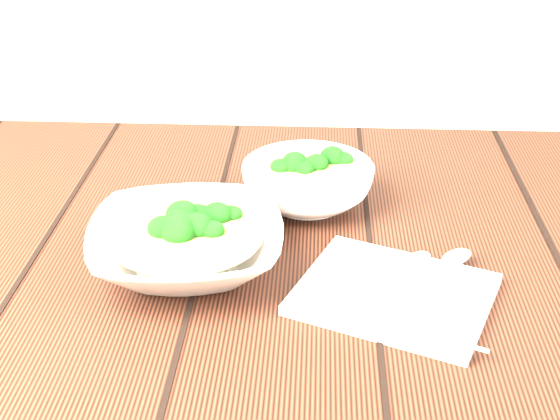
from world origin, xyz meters
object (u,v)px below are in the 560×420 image
table (225,331)px  soup_bowl_front (186,244)px  soup_bowl_back (308,183)px  trivet (194,204)px  napkin (394,294)px

table → soup_bowl_front: size_ratio=4.85×
soup_bowl_front → soup_bowl_back: 0.21m
soup_bowl_front → soup_bowl_back: soup_bowl_front is taller
soup_bowl_front → trivet: bearing=94.9°
soup_bowl_front → trivet: size_ratio=2.41×
table → soup_bowl_back: soup_bowl_back is taller
soup_bowl_front → soup_bowl_back: bearing=50.7°
table → soup_bowl_front: bearing=-133.6°
table → soup_bowl_back: (0.10, 0.13, 0.15)m
soup_bowl_back → trivet: soup_bowl_back is taller
soup_bowl_front → napkin: bearing=-12.8°
soup_bowl_front → trivet: (-0.01, 0.13, -0.02)m
soup_bowl_front → soup_bowl_back: (0.14, 0.17, -0.00)m
soup_bowl_front → table: bearing=46.4°
napkin → soup_bowl_back: bearing=136.6°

